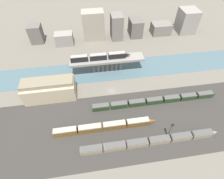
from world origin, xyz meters
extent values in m
plane|color=#666056|center=(0.00, 0.00, 0.00)|extent=(400.00, 400.00, 0.00)
cube|color=#33302D|center=(0.00, -24.00, 0.00)|extent=(280.00, 42.00, 0.01)
cube|color=#47606B|center=(0.00, 19.46, 0.00)|extent=(320.00, 21.03, 0.01)
cube|color=gray|center=(0.00, 19.46, 9.18)|extent=(47.95, 8.11, 1.53)
cylinder|color=slate|center=(-9.01, 19.46, 4.21)|extent=(2.31, 2.31, 8.42)
cylinder|color=slate|center=(-6.01, 19.46, 4.21)|extent=(2.31, 2.31, 8.42)
cylinder|color=slate|center=(-3.00, 19.46, 4.21)|extent=(2.31, 2.31, 8.42)
cylinder|color=slate|center=(0.00, 19.46, 4.21)|extent=(2.31, 2.31, 8.42)
cylinder|color=slate|center=(3.00, 19.46, 4.21)|extent=(2.31, 2.31, 8.42)
cylinder|color=slate|center=(6.01, 19.46, 4.21)|extent=(2.31, 2.31, 8.42)
cylinder|color=slate|center=(9.01, 19.46, 4.21)|extent=(2.31, 2.31, 8.42)
cube|color=black|center=(-17.49, 19.46, 11.76)|extent=(10.90, 2.84, 3.63)
cube|color=#9E998E|center=(-17.49, 19.46, 13.78)|extent=(10.46, 2.61, 0.40)
cube|color=black|center=(-5.56, 19.46, 11.76)|extent=(10.90, 2.84, 3.63)
cube|color=#9E998E|center=(-5.56, 19.46, 13.78)|extent=(10.46, 2.61, 0.40)
cube|color=black|center=(6.36, 19.46, 11.76)|extent=(10.90, 2.84, 3.63)
cube|color=#9E998E|center=(6.36, 19.46, 13.78)|extent=(10.46, 2.61, 0.40)
cone|color=black|center=(13.72, 19.46, 11.58)|extent=(3.81, 2.55, 2.55)
cube|color=gray|center=(-14.67, -35.96, 1.67)|extent=(9.99, 3.15, 3.34)
cube|color=#4C4C4C|center=(-14.67, -35.96, 3.54)|extent=(9.59, 2.90, 0.40)
cube|color=gray|center=(-3.85, -35.96, 1.67)|extent=(9.99, 3.15, 3.34)
cube|color=#4C4C4C|center=(-3.85, -35.96, 3.54)|extent=(9.59, 2.90, 0.40)
cube|color=gray|center=(6.96, -35.96, 1.67)|extent=(9.99, 3.15, 3.34)
cube|color=#4C4C4C|center=(6.96, -35.96, 3.54)|extent=(9.59, 2.90, 0.40)
cube|color=gray|center=(17.77, -35.96, 1.67)|extent=(9.99, 3.15, 3.34)
cube|color=#4C4C4C|center=(17.77, -35.96, 3.54)|extent=(9.59, 2.90, 0.40)
cube|color=gray|center=(28.58, -35.96, 1.67)|extent=(9.99, 3.15, 3.34)
cube|color=#4C4C4C|center=(28.58, -35.96, 3.54)|extent=(9.59, 2.90, 0.40)
cube|color=gray|center=(39.39, -35.96, 1.67)|extent=(9.99, 3.15, 3.34)
cube|color=#4C4C4C|center=(39.39, -35.96, 3.54)|extent=(9.59, 2.90, 0.40)
cone|color=gray|center=(46.14, -35.96, 1.50)|extent=(3.50, 2.83, 2.83)
cube|color=brown|center=(-26.67, -25.05, 1.87)|extent=(11.61, 3.14, 3.75)
cube|color=#9E998E|center=(-26.67, -25.05, 3.95)|extent=(11.15, 2.88, 0.40)
cube|color=brown|center=(-14.44, -25.05, 1.87)|extent=(11.61, 3.14, 3.75)
cube|color=#9E998E|center=(-14.44, -25.05, 3.95)|extent=(11.15, 2.88, 0.40)
cube|color=brown|center=(-2.22, -25.05, 1.87)|extent=(11.61, 3.14, 3.75)
cube|color=#9E998E|center=(-2.22, -25.05, 3.95)|extent=(11.15, 2.88, 0.40)
cube|color=brown|center=(10.00, -25.05, 1.87)|extent=(11.61, 3.14, 3.75)
cube|color=#9E998E|center=(10.00, -25.05, 3.95)|extent=(11.15, 2.88, 0.40)
cone|color=brown|center=(17.84, -25.05, 1.69)|extent=(4.06, 2.82, 2.82)
cube|color=#23381E|center=(-7.81, -12.42, 1.57)|extent=(9.38, 3.10, 3.13)
cube|color=#4C4C4C|center=(-7.81, -12.42, 3.33)|extent=(9.00, 2.86, 0.40)
cube|color=#23381E|center=(2.40, -12.42, 1.57)|extent=(9.38, 3.10, 3.13)
cube|color=#4C4C4C|center=(2.40, -12.42, 3.33)|extent=(9.00, 2.86, 0.40)
cube|color=#23381E|center=(12.61, -12.42, 1.57)|extent=(9.38, 3.10, 3.13)
cube|color=#4C4C4C|center=(12.61, -12.42, 3.33)|extent=(9.00, 2.86, 0.40)
cube|color=#23381E|center=(22.83, -12.42, 1.57)|extent=(9.38, 3.10, 3.13)
cube|color=#4C4C4C|center=(22.83, -12.42, 3.33)|extent=(9.00, 2.86, 0.40)
cube|color=#23381E|center=(33.04, -12.42, 1.57)|extent=(9.38, 3.10, 3.13)
cube|color=#4C4C4C|center=(33.04, -12.42, 3.33)|extent=(9.00, 2.86, 0.40)
cube|color=#23381E|center=(43.26, -12.42, 1.57)|extent=(9.38, 3.10, 3.13)
cube|color=#4C4C4C|center=(43.26, -12.42, 3.33)|extent=(9.00, 2.86, 0.40)
cube|color=#23381E|center=(53.47, -12.42, 1.57)|extent=(9.38, 3.10, 3.13)
cube|color=#4C4C4C|center=(53.47, -12.42, 3.33)|extent=(9.00, 2.86, 0.40)
cone|color=#23381E|center=(59.80, -12.42, 1.41)|extent=(3.28, 2.79, 2.79)
cube|color=tan|center=(-35.55, 1.35, 5.25)|extent=(28.90, 11.71, 10.50)
cube|color=#7C725C|center=(-35.55, 1.35, 11.65)|extent=(28.32, 8.20, 2.30)
cylinder|color=#4C4C51|center=(22.89, -33.98, 5.22)|extent=(0.72, 0.72, 10.44)
cube|color=black|center=(22.89, -33.98, 11.04)|extent=(1.00, 0.70, 1.20)
cube|color=#605B56|center=(-51.26, 63.05, 7.13)|extent=(9.86, 9.42, 14.26)
cube|color=gray|center=(-29.48, 56.23, 4.78)|extent=(13.82, 8.72, 9.56)
cube|color=gray|center=(-5.46, 61.65, 11.46)|extent=(16.85, 10.10, 22.92)
cube|color=slate|center=(13.00, 59.49, 9.93)|extent=(9.11, 11.92, 19.85)
cube|color=#605B56|center=(29.38, 61.49, 7.01)|extent=(9.93, 13.64, 14.01)
cube|color=slate|center=(51.73, 61.00, 4.60)|extent=(15.96, 10.99, 9.20)
cube|color=gray|center=(73.77, 61.37, 9.60)|extent=(14.08, 14.76, 19.20)
camera|label=1|loc=(-10.20, -70.58, 79.38)|focal=28.00mm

